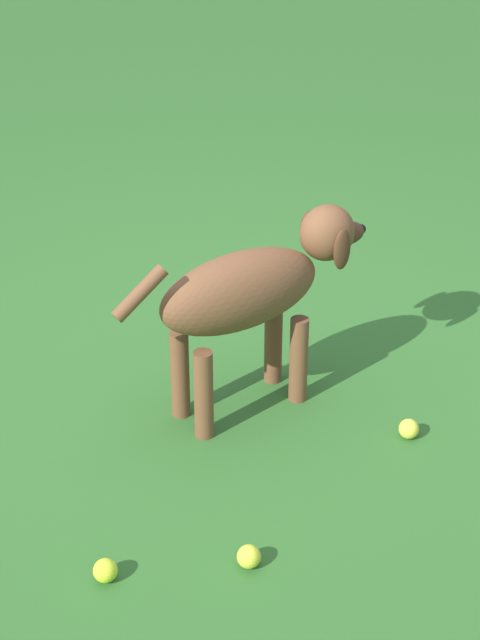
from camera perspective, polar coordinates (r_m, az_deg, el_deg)
name	(u,v)px	position (r m, az deg, el deg)	size (l,w,h in m)	color
ground	(225,366)	(3.60, -0.89, -2.67)	(14.00, 14.00, 0.00)	#2D6026
dog	(255,289)	(3.19, 0.84, 1.77)	(0.69, 0.74, 0.65)	brown
tennis_ball_0	(249,557)	(2.75, 0.51, -13.45)	(0.07, 0.07, 0.07)	#CDD737
tennis_ball_1	(105,571)	(2.74, -7.75, -14.09)	(0.07, 0.07, 0.07)	#C8E12D
tennis_ball_2	(409,429)	(3.26, 9.69, -6.19)	(0.07, 0.07, 0.07)	#D7D43D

